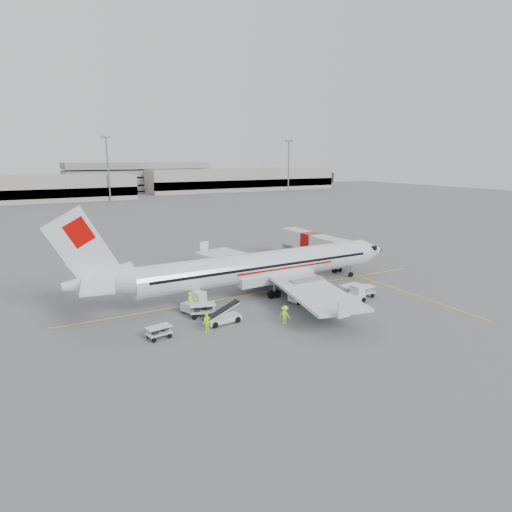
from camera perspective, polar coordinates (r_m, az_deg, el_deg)
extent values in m
plane|color=#56595B|center=(48.53, 1.14, -4.84)|extent=(360.00, 360.00, 0.00)
cube|color=yellow|center=(48.53, 1.14, -4.83)|extent=(44.00, 0.20, 0.01)
cube|color=yellow|center=(51.22, 19.56, -4.64)|extent=(0.20, 20.00, 0.01)
cone|color=orange|center=(53.99, 14.96, -3.13)|extent=(0.35, 0.35, 0.57)
cone|color=orange|center=(57.23, -4.47, -1.78)|extent=(0.39, 0.39, 0.64)
cone|color=orange|center=(42.17, 11.00, -7.36)|extent=(0.44, 0.44, 0.71)
imported|color=#C5EF15|center=(43.18, -8.75, -6.00)|extent=(0.80, 0.74, 1.83)
imported|color=#C5EF15|center=(42.03, -7.98, -6.65)|extent=(1.00, 0.97, 1.63)
imported|color=#C5EF15|center=(39.33, 3.87, -7.84)|extent=(1.10, 1.30, 1.75)
imported|color=#C5EF15|center=(37.78, -6.57, -8.77)|extent=(1.12, 0.85, 1.77)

